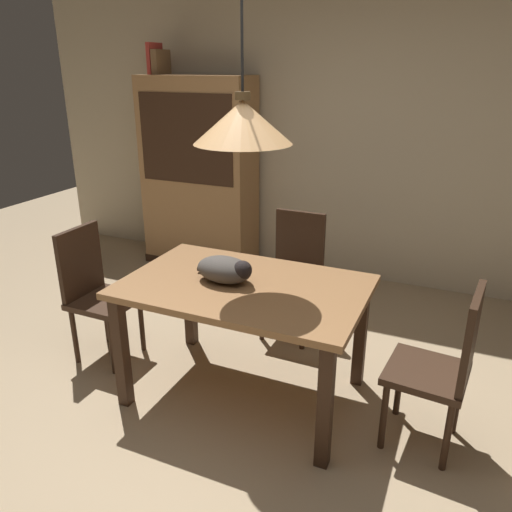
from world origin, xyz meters
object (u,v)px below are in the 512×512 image
Objects in this scene: chair_right_side at (444,364)px; book_red_tall at (155,59)px; chair_far_back at (295,269)px; chair_left_side at (95,288)px; cat_sleeping at (226,270)px; hutch_bookcase at (199,178)px; dining_table at (244,299)px; book_brown_thick at (161,62)px; pendant_lamp at (243,122)px.

book_red_tall is at bearing 147.54° from chair_right_side.
book_red_tall is (-2.91, 1.85, 1.48)m from chair_right_side.
chair_left_side is at bearing -142.15° from chair_far_back.
chair_right_side reaches higher than cat_sleeping.
hutch_bookcase reaches higher than chair_left_side.
chair_left_side and chair_far_back have the same top height.
chair_far_back is (0.00, 0.88, -0.14)m from dining_table.
book_brown_thick is at bearing 132.93° from dining_table.
cat_sleeping is at bearing -0.93° from chair_left_side.
chair_left_side is 2.26m from chair_right_side.
pendant_lamp reaches higher than hutch_bookcase.
pendant_lamp reaches higher than chair_left_side.
chair_right_side is 0.72× the size of pendant_lamp.
pendant_lamp is at bearing -0.03° from chair_left_side.
chair_left_side is 1.43m from chair_far_back.
cat_sleeping is 1.40× the size of book_red_tall.
dining_table is 1.51× the size of chair_right_side.
book_red_tall is (-1.78, 0.97, 1.48)m from chair_far_back.
chair_far_back is 2.45m from book_brown_thick.
dining_table is 2.30m from hutch_bookcase.
hutch_bookcase is at bearing -0.20° from book_red_tall.
dining_table is at bearing -53.71° from hutch_bookcase.
book_brown_thick is (0.07, 0.00, -0.03)m from book_red_tall.
chair_far_back is 3.32× the size of book_red_tall.
chair_left_side is 3.88× the size of book_brown_thick.
hutch_bookcase reaches higher than chair_right_side.
chair_far_back is at bearing -35.47° from hutch_bookcase.
chair_left_side is at bearing -70.44° from book_red_tall.
book_brown_thick is at bearing 0.00° from book_red_tall.
dining_table is 1.51× the size of chair_left_side.
chair_right_side is (1.13, -0.89, 0.00)m from chair_far_back.
dining_table is 2.84m from book_brown_thick.
pendant_lamp reaches higher than chair_far_back.
pendant_lamp is 2.59m from book_red_tall.
pendant_lamp is 2.54m from book_brown_thick.
book_brown_thick is (-0.36, 0.00, 1.07)m from hutch_bookcase.
book_brown_thick reaches higher than chair_right_side.
dining_table is at bearing -0.03° from chair_left_side.
hutch_bookcase is at bearing -0.24° from book_brown_thick.
hutch_bookcase is (-1.24, 1.86, 0.06)m from cat_sleeping.
chair_left_side is at bearing -72.31° from book_brown_thick.
book_brown_thick is (-0.59, 1.84, 1.45)m from chair_left_side.
chair_far_back is 2.51m from book_red_tall.
pendant_lamp is at bearing 8.18° from cat_sleeping.
chair_far_back and chair_right_side have the same top height.
chair_right_side is 2.38× the size of cat_sleeping.
book_red_tall is (-1.78, 1.85, 0.33)m from pendant_lamp.
cat_sleeping is at bearing -179.60° from chair_right_side.
chair_right_side reaches higher than dining_table.
book_red_tall reaches higher than chair_left_side.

